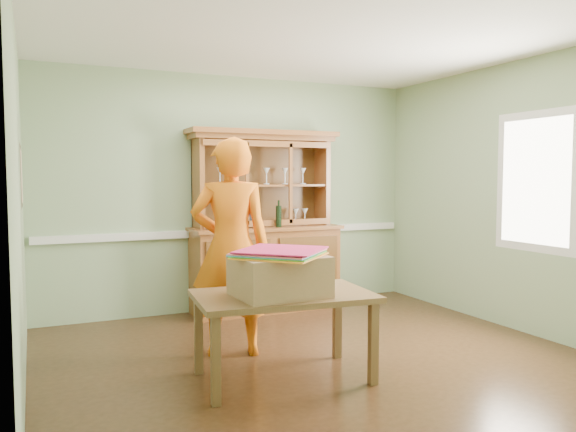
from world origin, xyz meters
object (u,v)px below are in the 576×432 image
china_hutch (265,247)px  dining_table (283,303)px  cardboard_box (280,276)px  person (231,247)px

china_hutch → dining_table: bearing=-108.7°
dining_table → cardboard_box: (-0.07, -0.07, 0.23)m
dining_table → person: size_ratio=0.74×
dining_table → cardboard_box: bearing=-125.8°
dining_table → person: (-0.16, 0.75, 0.35)m
cardboard_box → person: 0.84m
dining_table → cardboard_box: 0.25m
cardboard_box → person: bearing=96.9°
person → dining_table: bearing=118.9°
china_hutch → cardboard_box: (-0.79, -2.22, 0.08)m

